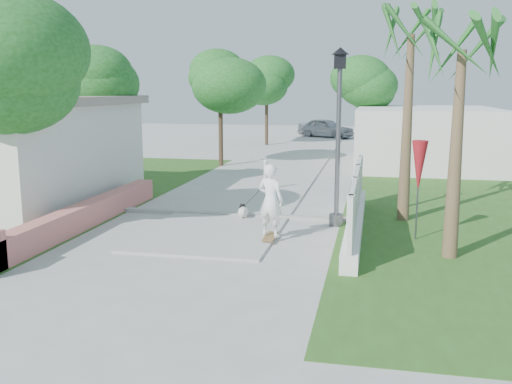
% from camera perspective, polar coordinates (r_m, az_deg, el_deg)
% --- Properties ---
extents(ground, '(90.00, 90.00, 0.00)m').
position_cam_1_polar(ground, '(10.19, -11.00, -9.71)').
color(ground, '#B7B7B2').
rests_on(ground, ground).
extents(path_strip, '(3.20, 36.00, 0.06)m').
position_cam_1_polar(path_strip, '(29.25, 4.26, 3.57)').
color(path_strip, '#B7B7B2').
rests_on(path_strip, ground).
extents(curb, '(6.50, 0.25, 0.10)m').
position_cam_1_polar(curb, '(15.65, -2.53, -2.26)').
color(curb, '#999993').
rests_on(curb, ground).
extents(grass_left, '(8.00, 20.00, 0.01)m').
position_cam_1_polar(grass_left, '(20.26, -20.62, -0.15)').
color(grass_left, '#31561B').
rests_on(grass_left, ground).
extents(grass_right, '(8.00, 20.00, 0.01)m').
position_cam_1_polar(grass_right, '(17.45, 22.13, -1.86)').
color(grass_right, '#31561B').
rests_on(grass_right, ground).
extents(pink_wall, '(0.45, 8.20, 0.80)m').
position_cam_1_polar(pink_wall, '(14.59, -17.66, -2.62)').
color(pink_wall, '#CD6B69').
rests_on(pink_wall, ground).
extents(lattice_fence, '(0.35, 7.00, 1.50)m').
position_cam_1_polar(lattice_fence, '(14.11, 9.94, -1.75)').
color(lattice_fence, white).
rests_on(lattice_fence, ground).
extents(building_right, '(6.00, 8.00, 2.60)m').
position_cam_1_polar(building_right, '(26.98, 16.51, 5.32)').
color(building_right, silver).
rests_on(building_right, ground).
extents(street_lamp, '(0.44, 0.44, 4.44)m').
position_cam_1_polar(street_lamp, '(14.36, 8.24, 6.10)').
color(street_lamp, '#59595E').
rests_on(street_lamp, ground).
extents(bollard, '(0.14, 0.14, 1.09)m').
position_cam_1_polar(bollard, '(19.35, 0.95, 1.79)').
color(bollard, white).
rests_on(bollard, ground).
extents(patio_umbrella, '(0.36, 0.36, 2.30)m').
position_cam_1_polar(patio_umbrella, '(13.45, 15.99, 2.36)').
color(patio_umbrella, '#59595E').
rests_on(patio_umbrella, ground).
extents(tree_left_near, '(3.60, 3.60, 5.28)m').
position_cam_1_polar(tree_left_near, '(14.40, -23.75, 10.92)').
color(tree_left_near, '#4C3826').
rests_on(tree_left_near, ground).
extents(tree_left_mid, '(3.20, 3.20, 4.85)m').
position_cam_1_polar(tree_left_mid, '(19.61, -16.70, 10.01)').
color(tree_left_mid, '#4C3826').
rests_on(tree_left_mid, ground).
extents(tree_path_left, '(3.40, 3.40, 5.23)m').
position_cam_1_polar(tree_path_left, '(25.69, -3.57, 11.12)').
color(tree_path_left, '#4C3826').
rests_on(tree_path_left, ground).
extents(tree_path_right, '(3.00, 3.00, 4.79)m').
position_cam_1_polar(tree_path_right, '(28.78, 10.81, 10.22)').
color(tree_path_right, '#4C3826').
rests_on(tree_path_right, ground).
extents(tree_path_far, '(3.20, 3.20, 5.17)m').
position_cam_1_polar(tree_path_far, '(35.40, 1.10, 10.91)').
color(tree_path_far, '#4C3826').
rests_on(tree_path_far, ground).
extents(palm_far, '(1.80, 1.80, 5.30)m').
position_cam_1_polar(palm_far, '(15.35, 15.22, 13.81)').
color(palm_far, brown).
rests_on(palm_far, ground).
extents(palm_near, '(1.80, 1.80, 4.70)m').
position_cam_1_polar(palm_near, '(12.12, 19.86, 12.08)').
color(palm_near, brown).
rests_on(palm_near, ground).
extents(skateboarder, '(1.44, 2.58, 1.78)m').
position_cam_1_polar(skateboarder, '(13.94, -0.03, -0.75)').
color(skateboarder, olive).
rests_on(skateboarder, ground).
extents(dog, '(0.38, 0.58, 0.41)m').
position_cam_1_polar(dog, '(15.22, -1.31, -1.94)').
color(dog, silver).
rests_on(dog, ground).
extents(parked_car, '(4.31, 3.10, 1.36)m').
position_cam_1_polar(parked_car, '(40.91, 6.99, 6.36)').
color(parked_car, '#B5BABE').
rests_on(parked_car, ground).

